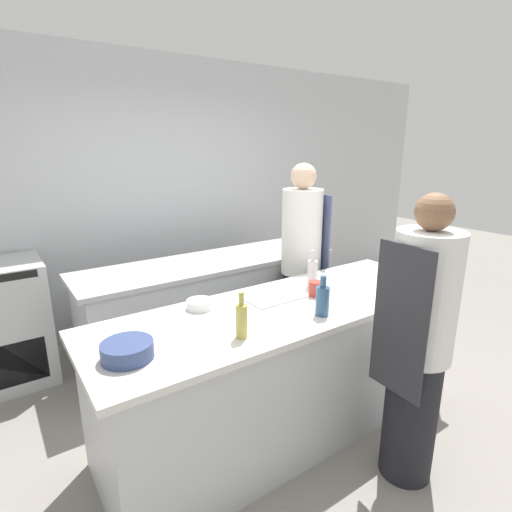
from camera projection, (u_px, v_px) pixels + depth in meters
ground_plane at (284, 425)px, 2.84m from camera, size 16.00×16.00×0.00m
wall_back at (159, 197)px, 4.16m from camera, size 8.00×0.06×2.80m
prep_counter at (285, 367)px, 2.72m from camera, size 2.58×0.85×0.92m
pass_counter at (212, 308)px, 3.72m from camera, size 2.38×0.69×0.92m
chef_at_prep_near at (418, 345)px, 2.22m from camera, size 0.37×0.35×1.69m
chef_at_stove at (301, 264)px, 3.58m from camera, size 0.40×0.38×1.78m
bottle_olive_oil at (242, 320)px, 2.13m from camera, size 0.06×0.06×0.26m
bottle_vinegar at (393, 282)px, 2.67m from camera, size 0.08×0.08×0.31m
bottle_wine at (425, 271)px, 3.02m from camera, size 0.07×0.07×0.21m
bottle_cooking_oil at (384, 271)px, 2.98m from camera, size 0.09×0.09×0.24m
bottle_sauce at (322, 300)px, 2.41m from camera, size 0.08×0.08×0.25m
bottle_water at (312, 273)px, 2.90m from camera, size 0.07×0.07×0.28m
bowl_mixing_large at (127, 350)px, 1.93m from camera, size 0.25×0.25×0.08m
bowl_prep_small at (200, 304)px, 2.53m from camera, size 0.17×0.17×0.06m
cup at (316, 289)px, 2.74m from camera, size 0.10×0.10×0.10m
cutting_board at (272, 297)px, 2.71m from camera, size 0.38×0.26×0.01m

